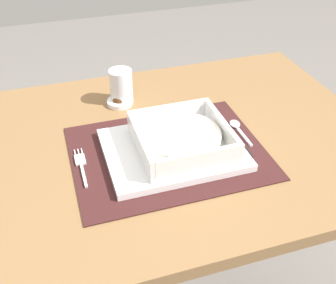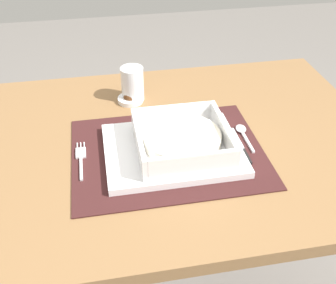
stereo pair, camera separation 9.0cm
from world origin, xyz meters
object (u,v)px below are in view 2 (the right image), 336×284
(condiment_saucer, at_px, (130,98))
(drinking_glass, at_px, (133,85))
(dining_table, at_px, (176,175))
(spoon, at_px, (242,131))
(porridge_bowl, at_px, (182,140))
(butter_knife, at_px, (241,148))
(fork, at_px, (81,157))

(condiment_saucer, bearing_deg, drinking_glass, 51.70)
(dining_table, bearing_deg, spoon, -2.61)
(dining_table, distance_m, porridge_bowl, 0.16)
(butter_knife, xyz_separation_m, condiment_saucer, (-0.22, 0.26, 0.00))
(dining_table, bearing_deg, porridge_bowl, -90.50)
(spoon, bearing_deg, butter_knife, -109.98)
(butter_knife, bearing_deg, drinking_glass, 129.85)
(dining_table, relative_size, fork, 7.44)
(condiment_saucer, bearing_deg, butter_knife, -49.32)
(dining_table, distance_m, spoon, 0.20)
(dining_table, bearing_deg, drinking_glass, 111.31)
(dining_table, distance_m, butter_knife, 0.19)
(dining_table, xyz_separation_m, condiment_saucer, (-0.09, 0.19, 0.12))
(spoon, relative_size, butter_knife, 0.81)
(fork, bearing_deg, butter_knife, -8.17)
(dining_table, height_order, butter_knife, butter_knife)
(porridge_bowl, relative_size, butter_knife, 1.46)
(butter_knife, bearing_deg, porridge_bowl, 178.34)
(spoon, bearing_deg, porridge_bowl, -160.63)
(spoon, relative_size, drinking_glass, 1.20)
(drinking_glass, bearing_deg, butter_knife, -51.71)
(spoon, distance_m, drinking_glass, 0.31)
(spoon, xyz_separation_m, condiment_saucer, (-0.24, 0.19, 0.00))
(spoon, height_order, condiment_saucer, condiment_saucer)
(butter_knife, bearing_deg, condiment_saucer, 132.24)
(porridge_bowl, height_order, butter_knife, porridge_bowl)
(dining_table, distance_m, drinking_glass, 0.26)
(spoon, bearing_deg, drinking_glass, 139.07)
(condiment_saucer, bearing_deg, dining_table, -65.23)
(butter_knife, relative_size, drinking_glass, 1.48)
(fork, relative_size, butter_knife, 0.97)
(porridge_bowl, relative_size, condiment_saucer, 2.95)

